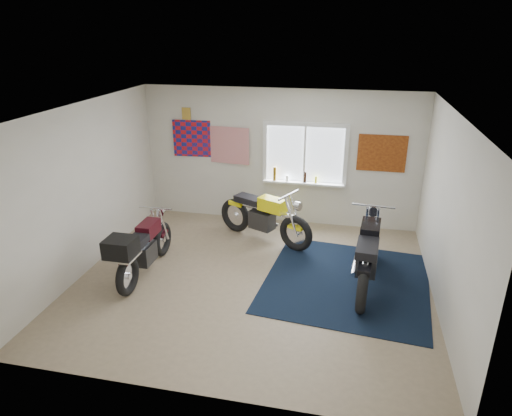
% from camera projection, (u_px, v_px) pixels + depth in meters
% --- Properties ---
extents(ground, '(5.50, 5.50, 0.00)m').
position_uv_depth(ground, '(253.00, 280.00, 7.28)').
color(ground, '#9E896B').
rests_on(ground, ground).
extents(room_shell, '(5.50, 5.50, 5.50)m').
position_uv_depth(room_shell, '(252.00, 183.00, 6.67)').
color(room_shell, white).
rests_on(room_shell, ground).
extents(navy_rug, '(2.74, 2.83, 0.01)m').
position_uv_depth(navy_rug, '(346.00, 282.00, 7.23)').
color(navy_rug, black).
rests_on(navy_rug, ground).
extents(window_assembly, '(1.66, 0.17, 1.26)m').
position_uv_depth(window_assembly, '(305.00, 158.00, 8.91)').
color(window_assembly, white).
rests_on(window_assembly, room_shell).
extents(oil_bottles, '(0.88, 0.07, 0.28)m').
position_uv_depth(oil_bottles, '(290.00, 176.00, 9.04)').
color(oil_bottles, brown).
rests_on(oil_bottles, window_assembly).
extents(flag_display, '(1.60, 0.10, 1.17)m').
position_uv_depth(flag_display, '(186.00, 114.00, 9.10)').
color(flag_display, red).
rests_on(flag_display, room_shell).
extents(triumph_poster, '(0.90, 0.03, 0.70)m').
position_uv_depth(triumph_poster, '(382.00, 153.00, 8.57)').
color(triumph_poster, '#A54C14').
rests_on(triumph_poster, room_shell).
extents(yellow_triumph, '(1.93, 1.00, 1.04)m').
position_uv_depth(yellow_triumph, '(264.00, 217.00, 8.50)').
color(yellow_triumph, black).
rests_on(yellow_triumph, ground).
extents(black_chrome_bike, '(0.68, 2.21, 1.13)m').
position_uv_depth(black_chrome_bike, '(367.00, 256.00, 7.00)').
color(black_chrome_bike, black).
rests_on(black_chrome_bike, navy_rug).
extents(maroon_tourer, '(0.58, 1.92, 0.97)m').
position_uv_depth(maroon_tourer, '(141.00, 249.00, 7.20)').
color(maroon_tourer, black).
rests_on(maroon_tourer, ground).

